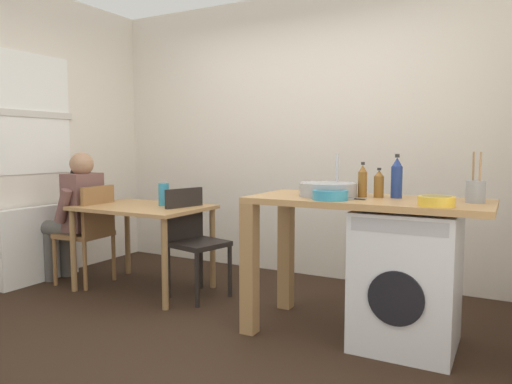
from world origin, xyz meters
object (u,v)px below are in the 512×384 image
at_px(bottle_tall_green, 363,181).
at_px(mixing_bowl, 330,194).
at_px(bottle_squat_brown, 379,184).
at_px(chair_person_seat, 90,229).
at_px(bottle_clear_small, 397,178).
at_px(seated_person, 76,210).
at_px(dining_table, 143,217).
at_px(utensil_crock, 476,191).
at_px(chair_opposite, 193,236).
at_px(washing_machine, 407,278).
at_px(vase, 164,194).
at_px(colander, 436,201).

xyz_separation_m(bottle_tall_green, mixing_bowl, (-0.13, -0.26, -0.07)).
bearing_deg(bottle_squat_brown, chair_person_seat, -179.09).
height_order(bottle_tall_green, bottle_clear_small, bottle_clear_small).
distance_m(seated_person, bottle_clear_small, 2.89).
distance_m(dining_table, utensil_crock, 2.65).
bearing_deg(mixing_bowl, chair_person_seat, 174.20).
relative_size(chair_person_seat, chair_opposite, 1.00).
distance_m(chair_person_seat, utensil_crock, 3.21).
xyz_separation_m(bottle_clear_small, mixing_bowl, (-0.34, -0.30, -0.09)).
bearing_deg(bottle_squat_brown, mixing_bowl, -129.28).
height_order(seated_person, bottle_tall_green, seated_person).
relative_size(dining_table, bottle_squat_brown, 5.70).
xyz_separation_m(seated_person, bottle_tall_green, (2.65, 0.03, 0.35)).
bearing_deg(washing_machine, bottle_tall_green, 168.68).
height_order(dining_table, bottle_clear_small, bottle_clear_small).
height_order(seated_person, vase, seated_person).
relative_size(washing_machine, colander, 4.30).
bearing_deg(seated_person, colander, -97.73).
distance_m(bottle_tall_green, bottle_squat_brown, 0.11).
relative_size(bottle_squat_brown, mixing_bowl, 0.87).
height_order(washing_machine, bottle_squat_brown, bottle_squat_brown).
distance_m(dining_table, washing_machine, 2.27).
bearing_deg(mixing_bowl, bottle_squat_brown, 50.72).
relative_size(washing_machine, bottle_squat_brown, 4.46).
xyz_separation_m(dining_table, washing_machine, (2.26, -0.14, -0.21)).
distance_m(dining_table, chair_person_seat, 0.57).
bearing_deg(chair_person_seat, dining_table, -83.21).
bearing_deg(bottle_clear_small, mixing_bowl, -138.20).
bearing_deg(colander, utensil_crock, 56.30).
bearing_deg(seated_person, washing_machine, -93.82).
height_order(colander, vase, colander).
relative_size(seated_person, bottle_squat_brown, 6.22).
bearing_deg(utensil_crock, chair_person_seat, -179.82).
distance_m(chair_person_seat, chair_opposite, 1.04).
distance_m(washing_machine, bottle_clear_small, 0.63).
height_order(seated_person, washing_machine, seated_person).
height_order(seated_person, colander, seated_person).
bearing_deg(bottle_clear_small, chair_person_seat, -178.68).
distance_m(colander, vase, 2.34).
bearing_deg(chair_person_seat, bottle_clear_small, -91.85).
bearing_deg(bottle_clear_small, washing_machine, -46.52).
relative_size(washing_machine, bottle_tall_green, 3.74).
bearing_deg(dining_table, seated_person, -171.56).
xyz_separation_m(washing_machine, utensil_crock, (0.37, 0.05, 0.56)).
bearing_deg(seated_person, chair_person_seat, -90.00).
distance_m(chair_person_seat, bottle_clear_small, 2.76).
distance_m(mixing_bowl, colander, 0.63).
relative_size(chair_opposite, mixing_bowl, 4.08).
distance_m(dining_table, bottle_tall_green, 1.99).
xyz_separation_m(dining_table, bottle_tall_green, (1.95, -0.08, 0.38)).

